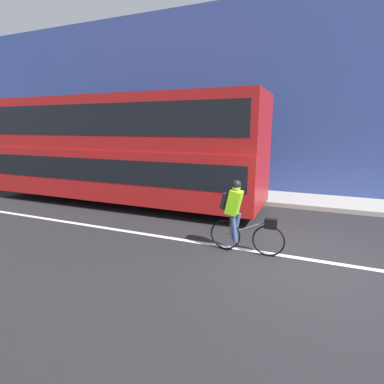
# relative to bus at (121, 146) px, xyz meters

# --- Properties ---
(ground_plane) EXTENTS (80.00, 80.00, 0.00)m
(ground_plane) POSITION_rel_bus_xyz_m (6.50, -2.88, -2.11)
(ground_plane) COLOR #232326
(road_center_line) EXTENTS (50.00, 0.14, 0.01)m
(road_center_line) POSITION_rel_bus_xyz_m (6.50, -2.59, -2.11)
(road_center_line) COLOR silver
(road_center_line) RESTS_ON ground_plane
(sidewalk_curb) EXTENTS (60.00, 2.04, 0.15)m
(sidewalk_curb) POSITION_rel_bus_xyz_m (6.50, 2.59, -2.04)
(sidewalk_curb) COLOR #A8A399
(sidewalk_curb) RESTS_ON ground_plane
(building_facade) EXTENTS (60.00, 0.30, 7.71)m
(building_facade) POSITION_rel_bus_xyz_m (6.50, 3.76, 1.74)
(building_facade) COLOR #33478C
(building_facade) RESTS_ON ground_plane
(bus) EXTENTS (10.19, 2.57, 3.79)m
(bus) POSITION_rel_bus_xyz_m (0.00, 0.00, 0.00)
(bus) COLOR black
(bus) RESTS_ON ground_plane
(cyclist_on_bike) EXTENTS (1.68, 0.32, 1.65)m
(cyclist_on_bike) POSITION_rel_bus_xyz_m (5.04, -2.73, -1.23)
(cyclist_on_bike) COLOR black
(cyclist_on_bike) RESTS_ON ground_plane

